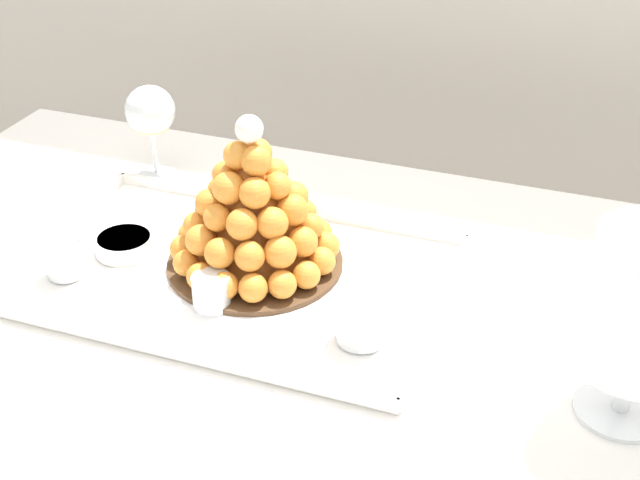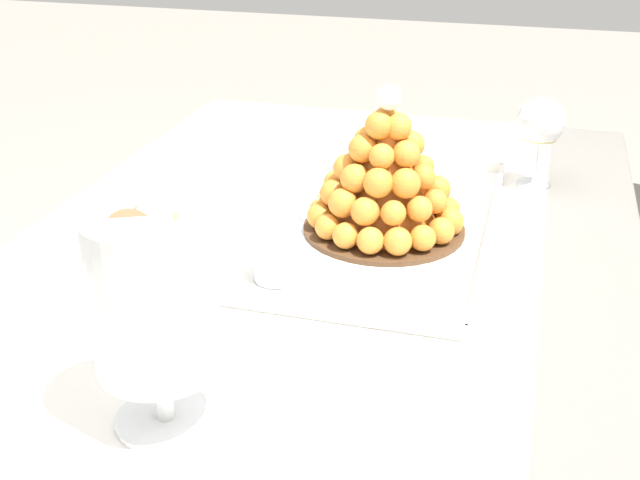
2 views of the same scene
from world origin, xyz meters
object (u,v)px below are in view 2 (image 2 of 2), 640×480
dessert_cup_mid_left (317,207)px  dessert_cup_centre (277,262)px  macaron_goblet (154,297)px  dessert_cup_left (350,157)px  serving_tray (367,225)px  wine_glass (541,124)px  croquembouche (386,179)px  creme_brulee_ramekin (388,177)px

dessert_cup_mid_left → dessert_cup_centre: dessert_cup_centre is taller
dessert_cup_centre → macaron_goblet: (0.32, -0.02, 0.12)m
dessert_cup_left → macaron_goblet: 0.76m
serving_tray → macaron_goblet: (0.53, -0.10, 0.15)m
wine_glass → macaron_goblet: bearing=-23.6°
croquembouche → macaron_goblet: macaron_goblet is taller
dessert_cup_left → dessert_cup_mid_left: bearing=0.3°
serving_tray → dessert_cup_centre: bearing=-20.5°
croquembouche → dessert_cup_centre: 0.23m
serving_tray → creme_brulee_ramekin: 0.18m
dessert_cup_left → wine_glass: 0.34m
dessert_cup_centre → dessert_cup_left: bearing=-179.8°
serving_tray → dessert_cup_mid_left: size_ratio=11.58×
croquembouche → creme_brulee_ramekin: bearing=-170.7°
creme_brulee_ramekin → macaron_goblet: macaron_goblet is taller
creme_brulee_ramekin → macaron_goblet: bearing=-7.8°
croquembouche → creme_brulee_ramekin: (-0.20, -0.03, -0.07)m
dessert_cup_centre → wine_glass: 0.58m
dessert_cup_left → dessert_cup_centre: size_ratio=0.95×
macaron_goblet → wine_glass: 0.87m
wine_glass → creme_brulee_ramekin: bearing=-70.8°
dessert_cup_left → wine_glass: wine_glass is taller
wine_glass → dessert_cup_left: bearing=-83.0°
croquembouche → macaron_goblet: 0.53m
dessert_cup_left → dessert_cup_mid_left: size_ratio=1.16×
dessert_cup_mid_left → creme_brulee_ramekin: 0.20m
macaron_goblet → dessert_cup_centre: bearing=176.9°
dessert_cup_centre → macaron_goblet: size_ratio=0.25×
dessert_cup_left → dessert_cup_centre: 0.44m
croquembouche → creme_brulee_ramekin: 0.21m
croquembouche → dessert_cup_centre: croquembouche is taller
dessert_cup_centre → creme_brulee_ramekin: (-0.39, 0.08, -0.01)m
croquembouche → macaron_goblet: size_ratio=1.01×
creme_brulee_ramekin → macaron_goblet: 0.73m
croquembouche → dessert_cup_left: croquembouche is taller
dessert_cup_left → macaron_goblet: size_ratio=0.24×
serving_tray → dessert_cup_mid_left: bearing=-86.7°
dessert_cup_centre → wine_glass: size_ratio=0.39×
serving_tray → macaron_goblet: macaron_goblet is taller
creme_brulee_ramekin → wine_glass: wine_glass is taller
serving_tray → dessert_cup_left: bearing=-159.8°
dessert_cup_mid_left → creme_brulee_ramekin: (-0.18, 0.08, -0.01)m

